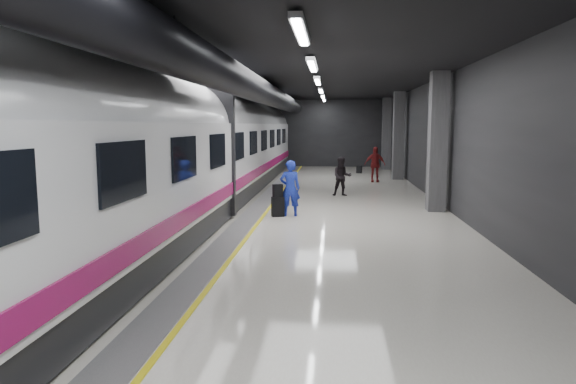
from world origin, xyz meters
name	(u,v)px	position (x,y,z in m)	size (l,w,h in m)	color
ground	(293,220)	(0.00, 0.00, 0.00)	(40.00, 40.00, 0.00)	silver
platform_hall	(286,101)	(-0.29, 0.96, 3.54)	(10.02, 40.02, 4.51)	black
train	(184,150)	(-3.25, 0.00, 2.07)	(3.05, 38.00, 4.05)	black
traveler_main	(290,188)	(-0.13, 0.60, 0.87)	(0.63, 0.41, 1.73)	blue
suitcase_main	(278,207)	(-0.50, 0.49, 0.31)	(0.37, 0.24, 0.61)	black
shoulder_bag	(278,191)	(-0.50, 0.48, 0.81)	(0.29, 0.16, 0.39)	black
traveler_far_a	(342,177)	(1.55, 5.29, 0.78)	(0.76, 0.59, 1.55)	black
traveler_far_b	(375,164)	(3.25, 10.55, 0.87)	(1.02, 0.42, 1.74)	maroon
suitcase_far	(359,169)	(2.73, 15.18, 0.22)	(0.30, 0.19, 0.44)	black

